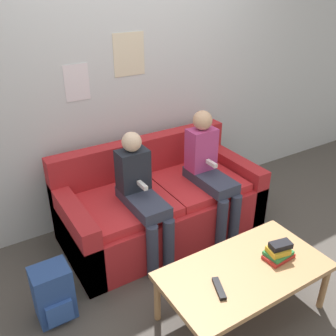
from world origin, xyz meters
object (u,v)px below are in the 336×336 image
person_right (210,170)px  tv_remote (219,288)px  backpack (53,294)px  person_left (142,194)px  couch (160,204)px  coffee_table (245,273)px

person_right → tv_remote: bearing=-124.0°
person_right → backpack: bearing=-169.7°
person_left → person_right: bearing=0.8°
person_left → tv_remote: bearing=-89.4°
couch → backpack: bearing=-157.0°
couch → tv_remote: couch is taller
coffee_table → person_left: 0.95m
coffee_table → couch: bearing=89.4°
person_right → backpack: size_ratio=2.70×
coffee_table → person_right: person_right is taller
couch → backpack: 1.18m
couch → tv_remote: 1.18m
tv_remote → coffee_table: bearing=32.6°
tv_remote → couch: bearing=97.9°
person_left → couch: bearing=36.3°
coffee_table → backpack: size_ratio=2.74×
tv_remote → backpack: (-0.82, 0.68, -0.20)m
couch → backpack: (-1.08, -0.46, -0.07)m
tv_remote → backpack: size_ratio=0.44×
coffee_table → backpack: (-1.07, 0.63, -0.15)m
couch → person_right: bearing=-27.2°
couch → person_left: person_left is taller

